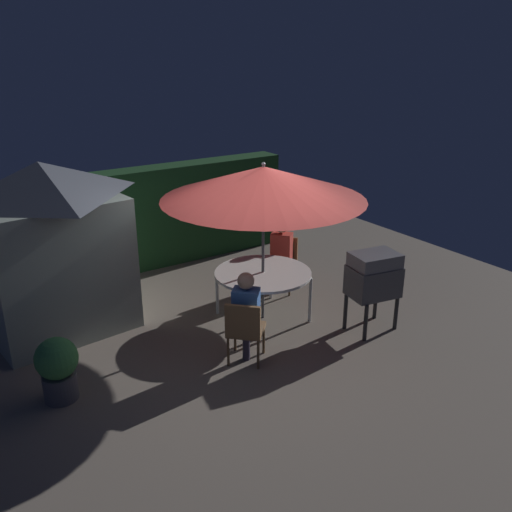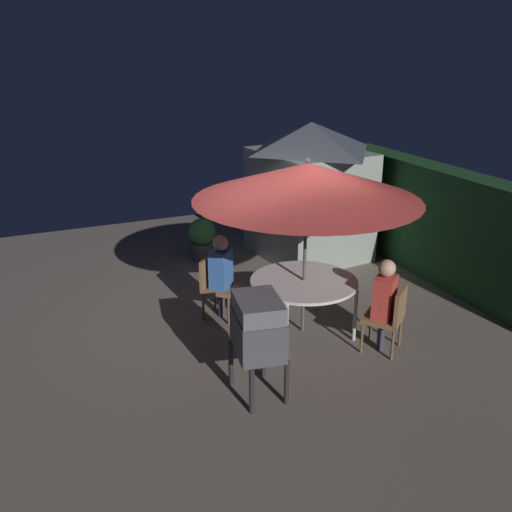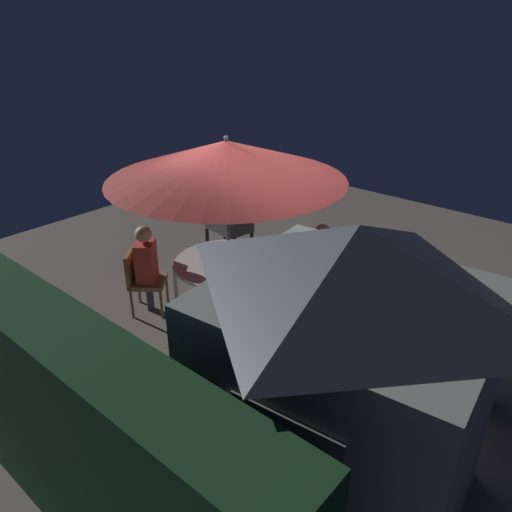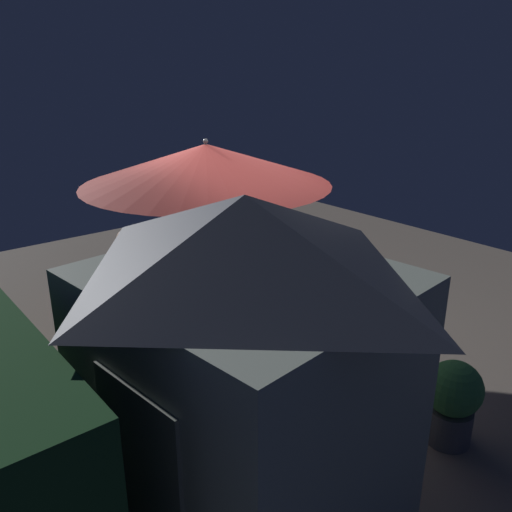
# 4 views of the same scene
# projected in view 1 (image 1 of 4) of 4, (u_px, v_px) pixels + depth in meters

# --- Properties ---
(ground_plane) EXTENTS (11.00, 11.00, 0.00)m
(ground_plane) POSITION_uv_depth(u_px,v_px,m) (249.00, 340.00, 7.87)
(ground_plane) COLOR #6B6056
(hedge_backdrop) EXTENTS (5.67, 0.53, 1.88)m
(hedge_backdrop) POSITION_uv_depth(u_px,v_px,m) (147.00, 218.00, 10.25)
(hedge_backdrop) COLOR #193D1E
(hedge_backdrop) RESTS_ON ground
(garden_shed) EXTENTS (2.21, 2.03, 2.48)m
(garden_shed) POSITION_uv_depth(u_px,v_px,m) (49.00, 246.00, 7.89)
(garden_shed) COLOR gray
(garden_shed) RESTS_ON ground
(patio_table) EXTENTS (1.47, 1.47, 0.77)m
(patio_table) POSITION_uv_depth(u_px,v_px,m) (263.00, 275.00, 8.28)
(patio_table) COLOR white
(patio_table) RESTS_ON ground
(patio_umbrella) EXTENTS (2.96, 2.96, 2.43)m
(patio_umbrella) POSITION_uv_depth(u_px,v_px,m) (263.00, 183.00, 7.77)
(patio_umbrella) COLOR #4C4C51
(patio_umbrella) RESTS_ON ground
(bbq_grill) EXTENTS (0.78, 0.61, 1.20)m
(bbq_grill) POSITION_uv_depth(u_px,v_px,m) (374.00, 276.00, 7.90)
(bbq_grill) COLOR #47474C
(bbq_grill) RESTS_ON ground
(chair_near_shed) EXTENTS (0.65, 0.65, 0.90)m
(chair_near_shed) POSITION_uv_depth(u_px,v_px,m) (283.00, 260.00, 9.41)
(chair_near_shed) COLOR olive
(chair_near_shed) RESTS_ON ground
(chair_far_side) EXTENTS (0.65, 0.65, 0.90)m
(chair_far_side) POSITION_uv_depth(u_px,v_px,m) (245.00, 328.00, 7.13)
(chair_far_side) COLOR olive
(chair_far_side) RESTS_ON ground
(potted_plant_by_shed) EXTENTS (0.50, 0.50, 0.80)m
(potted_plant_by_shed) POSITION_uv_depth(u_px,v_px,m) (58.00, 367.00, 6.42)
(potted_plant_by_shed) COLOR #4C4C51
(potted_plant_by_shed) RESTS_ON ground
(person_in_red) EXTENTS (0.40, 0.42, 1.26)m
(person_in_red) POSITION_uv_depth(u_px,v_px,m) (282.00, 247.00, 9.24)
(person_in_red) COLOR #CC3D33
(person_in_red) RESTS_ON ground
(person_in_blue) EXTENTS (0.41, 0.41, 1.26)m
(person_in_blue) POSITION_uv_depth(u_px,v_px,m) (246.00, 307.00, 7.12)
(person_in_blue) COLOR #3866B2
(person_in_blue) RESTS_ON ground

